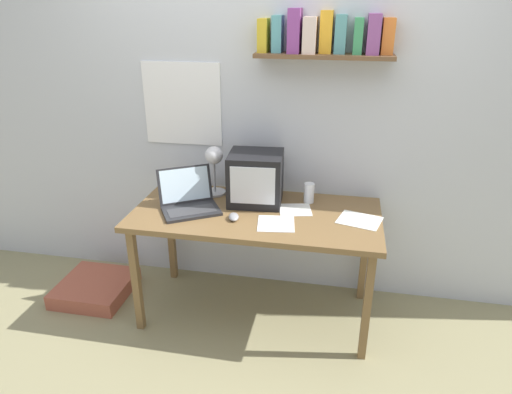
{
  "coord_description": "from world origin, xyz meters",
  "views": [
    {
      "loc": [
        0.49,
        -2.5,
        1.95
      ],
      "look_at": [
        0.0,
        0.0,
        0.85
      ],
      "focal_mm": 32.0,
      "sensor_mm": 36.0,
      "label": 1
    }
  ],
  "objects_px": {
    "juice_glass": "(309,194)",
    "computer_mouse": "(234,217)",
    "crt_monitor": "(256,178)",
    "floor_cushion": "(95,288)",
    "loose_paper_near_laptop": "(359,220)",
    "loose_paper_near_monitor": "(295,210)",
    "desk_lamp": "(214,163)",
    "corner_desk": "(256,221)",
    "open_notebook": "(180,194)",
    "laptop": "(188,199)",
    "printed_handout": "(276,224)"
  },
  "relations": [
    {
      "from": "computer_mouse",
      "to": "loose_paper_near_monitor",
      "type": "xyz_separation_m",
      "value": [
        0.35,
        0.2,
        -0.01
      ]
    },
    {
      "from": "open_notebook",
      "to": "laptop",
      "type": "bearing_deg",
      "value": -57.78
    },
    {
      "from": "juice_glass",
      "to": "floor_cushion",
      "type": "xyz_separation_m",
      "value": [
        -1.48,
        -0.24,
        -0.76
      ]
    },
    {
      "from": "desk_lamp",
      "to": "printed_handout",
      "type": "relative_size",
      "value": 1.46
    },
    {
      "from": "crt_monitor",
      "to": "open_notebook",
      "type": "bearing_deg",
      "value": 172.73
    },
    {
      "from": "crt_monitor",
      "to": "desk_lamp",
      "type": "xyz_separation_m",
      "value": [
        -0.28,
        0.03,
        0.08
      ]
    },
    {
      "from": "laptop",
      "to": "juice_glass",
      "type": "relative_size",
      "value": 3.45
    },
    {
      "from": "open_notebook",
      "to": "loose_paper_near_monitor",
      "type": "distance_m",
      "value": 0.8
    },
    {
      "from": "computer_mouse",
      "to": "open_notebook",
      "type": "relative_size",
      "value": 0.37
    },
    {
      "from": "crt_monitor",
      "to": "desk_lamp",
      "type": "bearing_deg",
      "value": 169.63
    },
    {
      "from": "corner_desk",
      "to": "juice_glass",
      "type": "height_order",
      "value": "juice_glass"
    },
    {
      "from": "floor_cushion",
      "to": "loose_paper_near_laptop",
      "type": "bearing_deg",
      "value": 1.0
    },
    {
      "from": "corner_desk",
      "to": "computer_mouse",
      "type": "bearing_deg",
      "value": -130.86
    },
    {
      "from": "corner_desk",
      "to": "floor_cushion",
      "type": "distance_m",
      "value": 1.33
    },
    {
      "from": "loose_paper_near_monitor",
      "to": "floor_cushion",
      "type": "bearing_deg",
      "value": -175.99
    },
    {
      "from": "desk_lamp",
      "to": "open_notebook",
      "type": "xyz_separation_m",
      "value": [
        -0.24,
        -0.0,
        -0.24
      ]
    },
    {
      "from": "corner_desk",
      "to": "loose_paper_near_laptop",
      "type": "distance_m",
      "value": 0.63
    },
    {
      "from": "loose_paper_near_laptop",
      "to": "open_notebook",
      "type": "relative_size",
      "value": 0.92
    },
    {
      "from": "corner_desk",
      "to": "floor_cushion",
      "type": "bearing_deg",
      "value": -178.7
    },
    {
      "from": "crt_monitor",
      "to": "open_notebook",
      "type": "xyz_separation_m",
      "value": [
        -0.52,
        0.03,
        -0.16
      ]
    },
    {
      "from": "juice_glass",
      "to": "computer_mouse",
      "type": "xyz_separation_m",
      "value": [
        -0.42,
        -0.34,
        -0.04
      ]
    },
    {
      "from": "loose_paper_near_monitor",
      "to": "laptop",
      "type": "bearing_deg",
      "value": -171.41
    },
    {
      "from": "computer_mouse",
      "to": "floor_cushion",
      "type": "distance_m",
      "value": 1.28
    },
    {
      "from": "printed_handout",
      "to": "desk_lamp",
      "type": "bearing_deg",
      "value": 144.72
    },
    {
      "from": "loose_paper_near_laptop",
      "to": "corner_desk",
      "type": "bearing_deg",
      "value": -179.57
    },
    {
      "from": "crt_monitor",
      "to": "floor_cushion",
      "type": "bearing_deg",
      "value": -175.1
    },
    {
      "from": "printed_handout",
      "to": "juice_glass",
      "type": "bearing_deg",
      "value": 65.71
    },
    {
      "from": "desk_lamp",
      "to": "computer_mouse",
      "type": "bearing_deg",
      "value": -75.79
    },
    {
      "from": "computer_mouse",
      "to": "loose_paper_near_laptop",
      "type": "relative_size",
      "value": 0.41
    },
    {
      "from": "open_notebook",
      "to": "printed_handout",
      "type": "bearing_deg",
      "value": -24.68
    },
    {
      "from": "desk_lamp",
      "to": "juice_glass",
      "type": "height_order",
      "value": "desk_lamp"
    },
    {
      "from": "desk_lamp",
      "to": "floor_cushion",
      "type": "bearing_deg",
      "value": 175.0
    },
    {
      "from": "laptop",
      "to": "loose_paper_near_laptop",
      "type": "height_order",
      "value": "laptop"
    },
    {
      "from": "desk_lamp",
      "to": "open_notebook",
      "type": "relative_size",
      "value": 1.12
    },
    {
      "from": "juice_glass",
      "to": "crt_monitor",
      "type": "bearing_deg",
      "value": -169.94
    },
    {
      "from": "computer_mouse",
      "to": "floor_cushion",
      "type": "bearing_deg",
      "value": 174.55
    },
    {
      "from": "crt_monitor",
      "to": "printed_handout",
      "type": "xyz_separation_m",
      "value": [
        0.18,
        -0.29,
        -0.16
      ]
    },
    {
      "from": "juice_glass",
      "to": "computer_mouse",
      "type": "height_order",
      "value": "juice_glass"
    },
    {
      "from": "laptop",
      "to": "open_notebook",
      "type": "distance_m",
      "value": 0.25
    },
    {
      "from": "laptop",
      "to": "floor_cushion",
      "type": "bearing_deg",
      "value": 148.64
    },
    {
      "from": "corner_desk",
      "to": "loose_paper_near_laptop",
      "type": "relative_size",
      "value": 5.3
    },
    {
      "from": "desk_lamp",
      "to": "loose_paper_near_monitor",
      "type": "distance_m",
      "value": 0.61
    },
    {
      "from": "loose_paper_near_laptop",
      "to": "open_notebook",
      "type": "distance_m",
      "value": 1.2
    },
    {
      "from": "crt_monitor",
      "to": "floor_cushion",
      "type": "height_order",
      "value": "crt_monitor"
    },
    {
      "from": "crt_monitor",
      "to": "loose_paper_near_laptop",
      "type": "relative_size",
      "value": 1.23
    },
    {
      "from": "computer_mouse",
      "to": "loose_paper_near_laptop",
      "type": "xyz_separation_m",
      "value": [
        0.74,
        0.13,
        -0.01
      ]
    },
    {
      "from": "loose_paper_near_monitor",
      "to": "floor_cushion",
      "type": "height_order",
      "value": "loose_paper_near_monitor"
    },
    {
      "from": "computer_mouse",
      "to": "loose_paper_near_monitor",
      "type": "height_order",
      "value": "computer_mouse"
    },
    {
      "from": "corner_desk",
      "to": "open_notebook",
      "type": "xyz_separation_m",
      "value": [
        -0.56,
        0.18,
        0.07
      ]
    },
    {
      "from": "crt_monitor",
      "to": "laptop",
      "type": "height_order",
      "value": "crt_monitor"
    }
  ]
}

